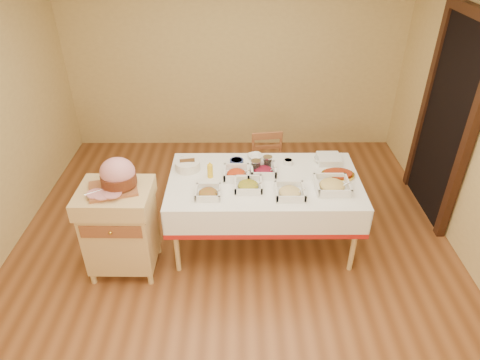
# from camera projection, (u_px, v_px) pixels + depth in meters

# --- Properties ---
(room_shell) EXTENTS (5.00, 5.00, 5.00)m
(room_shell) POSITION_uv_depth(u_px,v_px,m) (232.00, 144.00, 3.51)
(room_shell) COLOR brown
(room_shell) RESTS_ON ground
(doorway) EXTENTS (0.09, 1.10, 2.20)m
(doorway) POSITION_uv_depth(u_px,v_px,m) (448.00, 118.00, 4.38)
(doorway) COLOR black
(doorway) RESTS_ON ground
(dining_table) EXTENTS (1.82, 1.02, 0.76)m
(dining_table) POSITION_uv_depth(u_px,v_px,m) (264.00, 193.00, 4.15)
(dining_table) COLOR #D9B677
(dining_table) RESTS_ON ground
(butcher_cart) EXTENTS (0.64, 0.54, 0.90)m
(butcher_cart) POSITION_uv_depth(u_px,v_px,m) (120.00, 225.00, 3.87)
(butcher_cart) COLOR #D9B677
(butcher_cart) RESTS_ON ground
(dining_chair) EXTENTS (0.42, 0.40, 0.83)m
(dining_chair) POSITION_uv_depth(u_px,v_px,m) (268.00, 169.00, 4.86)
(dining_chair) COLOR #945430
(dining_chair) RESTS_ON ground
(ham_on_board) EXTENTS (0.42, 0.41, 0.28)m
(ham_on_board) POSITION_uv_depth(u_px,v_px,m) (117.00, 176.00, 3.63)
(ham_on_board) COLOR #945430
(ham_on_board) RESTS_ON butcher_cart
(serving_dish_a) EXTENTS (0.23, 0.22, 0.10)m
(serving_dish_a) POSITION_uv_depth(u_px,v_px,m) (208.00, 193.00, 3.81)
(serving_dish_a) COLOR silver
(serving_dish_a) RESTS_ON dining_table
(serving_dish_b) EXTENTS (0.25, 0.25, 0.10)m
(serving_dish_b) POSITION_uv_depth(u_px,v_px,m) (248.00, 185.00, 3.91)
(serving_dish_b) COLOR silver
(serving_dish_b) RESTS_ON dining_table
(serving_dish_c) EXTENTS (0.26, 0.26, 0.11)m
(serving_dish_c) POSITION_uv_depth(u_px,v_px,m) (290.00, 192.00, 3.82)
(serving_dish_c) COLOR silver
(serving_dish_c) RESTS_ON dining_table
(serving_dish_d) EXTENTS (0.31, 0.31, 0.12)m
(serving_dish_d) POSITION_uv_depth(u_px,v_px,m) (332.00, 185.00, 3.90)
(serving_dish_d) COLOR silver
(serving_dish_d) RESTS_ON dining_table
(serving_dish_e) EXTENTS (0.26, 0.24, 0.12)m
(serving_dish_e) POSITION_uv_depth(u_px,v_px,m) (236.00, 173.00, 4.08)
(serving_dish_e) COLOR silver
(serving_dish_e) RESTS_ON dining_table
(serving_dish_f) EXTENTS (0.25, 0.24, 0.12)m
(serving_dish_f) POSITION_uv_depth(u_px,v_px,m) (263.00, 170.00, 4.12)
(serving_dish_f) COLOR silver
(serving_dish_f) RESTS_ON dining_table
(small_bowl_left) EXTENTS (0.11, 0.11, 0.05)m
(small_bowl_left) POSITION_uv_depth(u_px,v_px,m) (184.00, 160.00, 4.30)
(small_bowl_left) COLOR silver
(small_bowl_left) RESTS_ON dining_table
(small_bowl_mid) EXTENTS (0.14, 0.14, 0.06)m
(small_bowl_mid) POSITION_uv_depth(u_px,v_px,m) (237.00, 162.00, 4.27)
(small_bowl_mid) COLOR navy
(small_bowl_mid) RESTS_ON dining_table
(small_bowl_right) EXTENTS (0.10, 0.10, 0.05)m
(small_bowl_right) POSITION_uv_depth(u_px,v_px,m) (288.00, 162.00, 4.28)
(small_bowl_right) COLOR silver
(small_bowl_right) RESTS_ON dining_table
(bowl_white_imported) EXTENTS (0.19, 0.19, 0.04)m
(bowl_white_imported) POSITION_uv_depth(u_px,v_px,m) (255.00, 156.00, 4.39)
(bowl_white_imported) COLOR silver
(bowl_white_imported) RESTS_ON dining_table
(bowl_small_imported) EXTENTS (0.19, 0.19, 0.05)m
(bowl_small_imported) POSITION_uv_depth(u_px,v_px,m) (321.00, 160.00, 4.32)
(bowl_small_imported) COLOR silver
(bowl_small_imported) RESTS_ON dining_table
(preserve_jar_left) EXTENTS (0.09, 0.09, 0.12)m
(preserve_jar_left) POSITION_uv_depth(u_px,v_px,m) (256.00, 166.00, 4.15)
(preserve_jar_left) COLOR silver
(preserve_jar_left) RESTS_ON dining_table
(preserve_jar_right) EXTENTS (0.09, 0.09, 0.12)m
(preserve_jar_right) POSITION_uv_depth(u_px,v_px,m) (267.00, 162.00, 4.22)
(preserve_jar_right) COLOR silver
(preserve_jar_right) RESTS_ON dining_table
(mustard_bottle) EXTENTS (0.05, 0.05, 0.17)m
(mustard_bottle) POSITION_uv_depth(u_px,v_px,m) (210.00, 170.00, 4.05)
(mustard_bottle) COLOR yellow
(mustard_bottle) RESTS_ON dining_table
(bread_basket) EXTENTS (0.24, 0.24, 0.11)m
(bread_basket) POSITION_uv_depth(u_px,v_px,m) (188.00, 165.00, 4.19)
(bread_basket) COLOR white
(bread_basket) RESTS_ON dining_table
(plate_stack) EXTENTS (0.22, 0.22, 0.07)m
(plate_stack) POSITION_uv_depth(u_px,v_px,m) (329.00, 159.00, 4.31)
(plate_stack) COLOR silver
(plate_stack) RESTS_ON dining_table
(brass_platter) EXTENTS (0.32, 0.23, 0.04)m
(brass_platter) POSITION_uv_depth(u_px,v_px,m) (338.00, 175.00, 4.09)
(brass_platter) COLOR gold
(brass_platter) RESTS_ON dining_table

